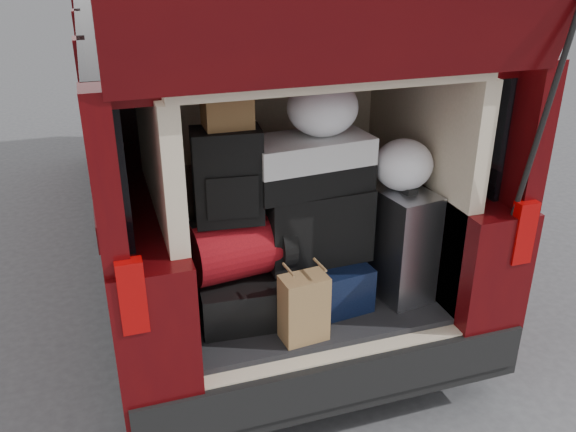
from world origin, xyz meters
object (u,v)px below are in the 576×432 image
Objects in this scene: black_soft_case at (314,222)px; twotone_duffel at (309,163)px; silver_roller at (398,242)px; navy_hardshell at (312,276)px; kraft_bag at (304,308)px; backpack at (228,176)px; red_duffel at (239,247)px; black_hardshell at (237,289)px.

black_soft_case is 0.31m from twotone_duffel.
silver_roller is 0.45m from black_soft_case.
navy_hardshell is at bearing -20.62° from twotone_duffel.
twotone_duffel reaches higher than black_soft_case.
navy_hardshell is 0.61m from twotone_duffel.
backpack reaches higher than kraft_bag.
silver_roller reaches higher than kraft_bag.
red_duffel is 1.06× the size of backpack.
black_soft_case is at bearing 3.68° from black_hardshell.
red_duffel is 0.81× the size of twotone_duffel.
kraft_bag is at bearing -117.72° from twotone_duffel.
silver_roller is at bearing -16.39° from twotone_duffel.
black_soft_case is (-0.42, 0.09, 0.13)m from silver_roller.
black_hardshell is at bearing 173.37° from twotone_duffel.
kraft_bag is at bearing -118.74° from black_soft_case.
black_hardshell is at bearing 177.29° from black_soft_case.
black_soft_case reaches higher than kraft_bag.
navy_hardshell is at bearing 58.36° from kraft_bag.
navy_hardshell is at bearing 159.68° from silver_roller.
navy_hardshell is 0.93× the size of silver_roller.
black_hardshell is 1.00× the size of navy_hardshell.
black_soft_case is at bearing 12.71° from backpack.
red_duffel is at bearing -176.83° from black_soft_case.
silver_roller is at bearing -2.37° from black_hardshell.
silver_roller is 0.81m from red_duffel.
red_duffel is (-0.38, -0.02, 0.24)m from navy_hardshell.
black_hardshell is at bearing 100.25° from red_duffel.
silver_roller is at bearing 3.35° from backpack.
twotone_duffel is at bearing -2.12° from red_duffel.
red_duffel reaches higher than black_hardshell.
black_hardshell is at bearing 163.79° from silver_roller.
twotone_duffel is at bearing 12.70° from backpack.
navy_hardshell is 0.47m from silver_roller.
silver_roller reaches higher than black_hardshell.
navy_hardshell is 1.15× the size of red_duffel.
silver_roller is 1.01× the size of twotone_duffel.
navy_hardshell is 1.64× the size of kraft_bag.
black_soft_case is 0.53m from backpack.
kraft_bag is 0.70× the size of red_duffel.
backpack is at bearing 167.63° from silver_roller.
backpack is at bearing -175.56° from black_soft_case.
black_soft_case is at bearing 158.14° from silver_roller.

